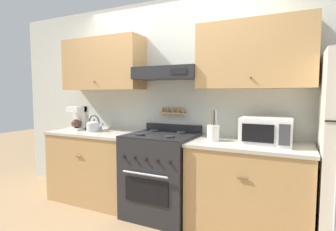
# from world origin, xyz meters

# --- Properties ---
(ground_plane) EXTENTS (16.00, 16.00, 0.00)m
(ground_plane) POSITION_xyz_m (0.00, 0.00, 0.00)
(ground_plane) COLOR #937551
(wall_back) EXTENTS (5.20, 0.46, 2.55)m
(wall_back) POSITION_xyz_m (-0.00, 0.63, 1.44)
(wall_back) COLOR silver
(wall_back) RESTS_ON ground_plane
(counter_left) EXTENTS (1.18, 0.67, 0.90)m
(counter_left) POSITION_xyz_m (-0.97, 0.34, 0.45)
(counter_left) COLOR tan
(counter_left) RESTS_ON ground_plane
(counter_right) EXTENTS (1.17, 0.67, 0.90)m
(counter_right) POSITION_xyz_m (0.96, 0.34, 0.45)
(counter_right) COLOR tan
(counter_right) RESTS_ON ground_plane
(stove_range) EXTENTS (0.75, 0.72, 1.01)m
(stove_range) POSITION_xyz_m (0.00, 0.31, 0.47)
(stove_range) COLOR #232326
(stove_range) RESTS_ON ground_plane
(tea_kettle) EXTENTS (0.25, 0.20, 0.21)m
(tea_kettle) POSITION_xyz_m (-1.00, 0.34, 0.97)
(tea_kettle) COLOR #B7B7BC
(tea_kettle) RESTS_ON counter_left
(coffee_maker) EXTENTS (0.20, 0.22, 0.32)m
(coffee_maker) POSITION_xyz_m (-1.29, 0.37, 1.06)
(coffee_maker) COLOR white
(coffee_maker) RESTS_ON counter_left
(microwave) EXTENTS (0.46, 0.37, 0.26)m
(microwave) POSITION_xyz_m (1.11, 0.36, 1.03)
(microwave) COLOR white
(microwave) RESTS_ON counter_right
(utensil_crock) EXTENTS (0.13, 0.13, 0.32)m
(utensil_crock) POSITION_xyz_m (0.60, 0.34, 0.99)
(utensil_crock) COLOR silver
(utensil_crock) RESTS_ON counter_right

